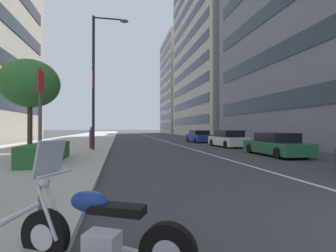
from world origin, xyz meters
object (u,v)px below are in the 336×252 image
Objects in this scene: car_lead_in_lane at (276,145)px; street_lamp_with_banners at (98,71)px; motorcycle_by_sign_pole at (99,232)px; car_mid_block_traffic at (199,137)px; pedestrian_on_plaza at (91,137)px; street_tree_by_lamp_post at (30,84)px; parking_sign_by_curb at (40,125)px; car_following_behind at (228,139)px.

street_lamp_with_banners is (4.42, 10.39, 4.88)m from car_lead_in_lane.
motorcycle_by_sign_pole is 0.47× the size of car_mid_block_traffic.
motorcycle_by_sign_pole is at bearing -99.06° from pedestrian_on_plaza.
street_tree_by_lamp_post is at bearing -41.49° from motorcycle_by_sign_pole.
car_lead_in_lane is 0.52× the size of street_lamp_with_banners.
parking_sign_by_curb is at bearing -179.81° from street_lamp_with_banners.
car_following_behind is (16.59, -9.34, 0.23)m from motorcycle_by_sign_pole.
motorcycle_by_sign_pole is 15.73m from pedestrian_on_plaza.
car_mid_block_traffic is 1.67× the size of parking_sign_by_curb.
car_mid_block_traffic is at bearing 0.11° from car_following_behind.
street_tree_by_lamp_post is at bearing -126.16° from pedestrian_on_plaza.
pedestrian_on_plaza is (-8.05, 10.83, 0.29)m from car_mid_block_traffic.
car_lead_in_lane is at bearing -89.40° from street_tree_by_lamp_post.
pedestrian_on_plaza reaches higher than car_mid_block_traffic.
parking_sign_by_curb is at bearing 142.83° from car_following_behind.
car_following_behind is at bearing -92.71° from motorcycle_by_sign_pole.
car_lead_in_lane is at bearing 178.11° from car_mid_block_traffic.
car_mid_block_traffic is 0.89× the size of street_tree_by_lamp_post.
pedestrian_on_plaza is at bearing 2.52° from parking_sign_by_curb.
car_following_behind is 1.01× the size of car_mid_block_traffic.
street_lamp_with_banners reaches higher than car_mid_block_traffic.
parking_sign_by_curb reaches higher than motorcycle_by_sign_pole.
motorcycle_by_sign_pole is at bearing 156.58° from car_mid_block_traffic.
car_following_behind is at bearing 1.78° from car_lead_in_lane.
car_following_behind is 11.13m from pedestrian_on_plaza.
street_lamp_with_banners is (12.62, 0.04, 3.83)m from parking_sign_by_curb.
car_lead_in_lane is 13.71m from car_mid_block_traffic.
parking_sign_by_curb reaches higher than pedestrian_on_plaza.
street_lamp_with_banners reaches higher than car_following_behind.
street_tree_by_lamp_post reaches higher than car_mid_block_traffic.
car_following_behind reaches higher than car_lead_in_lane.
car_mid_block_traffic is at bearing -25.01° from parking_sign_by_curb.
motorcycle_by_sign_pole is 0.47× the size of car_following_behind.
street_lamp_with_banners is at bearing 129.72° from car_mid_block_traffic.
motorcycle_by_sign_pole is 2.44m from parking_sign_by_curb.
parking_sign_by_curb is 1.63× the size of pedestrian_on_plaza.
street_lamp_with_banners reaches higher than pedestrian_on_plaza.
motorcycle_by_sign_pole is 0.79× the size of parking_sign_by_curb.
street_lamp_with_banners reaches higher than car_lead_in_lane.
street_tree_by_lamp_post reaches higher than parking_sign_by_curb.
motorcycle_by_sign_pole is 11.08m from street_tree_by_lamp_post.
car_lead_in_lane is at bearing 177.02° from car_following_behind.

